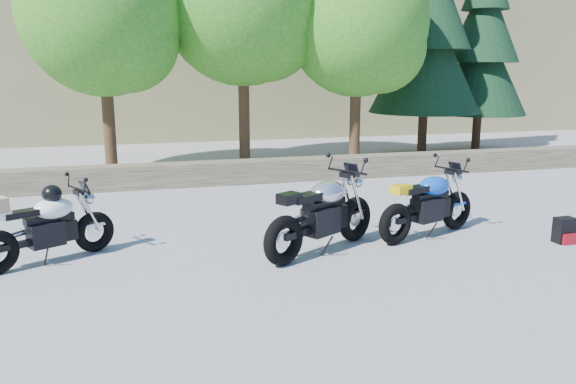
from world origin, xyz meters
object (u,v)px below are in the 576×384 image
at_px(silver_bike, 322,215).
at_px(white_bike, 46,225).
at_px(backpack, 565,231).
at_px(blue_bike, 429,205).

height_order(silver_bike, white_bike, silver_bike).
bearing_deg(backpack, silver_bike, 170.72).
relative_size(blue_bike, backpack, 5.09).
bearing_deg(white_bike, backpack, -37.69).
relative_size(white_bike, backpack, 4.46).
height_order(silver_bike, backpack, silver_bike).
distance_m(silver_bike, white_bike, 3.65).
xyz_separation_m(silver_bike, white_bike, (-3.61, 0.51, -0.03)).
distance_m(white_bike, blue_bike, 5.40).
xyz_separation_m(silver_bike, backpack, (3.55, -0.52, -0.35)).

